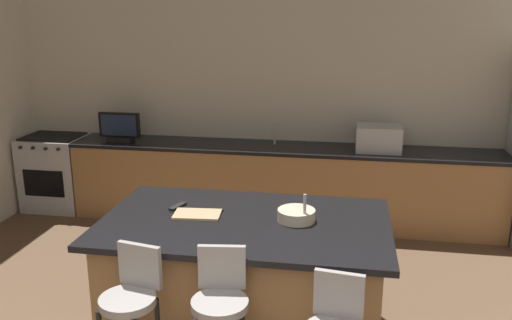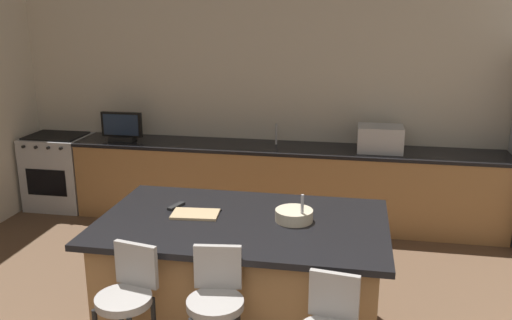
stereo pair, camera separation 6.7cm
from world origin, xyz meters
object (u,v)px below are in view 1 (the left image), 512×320
object	(u,v)px
kitchen_island	(245,278)
cutting_board	(197,214)
bar_stool_center	(221,316)
fruit_bowl	(296,215)
range_oven	(56,172)
microwave	(378,138)
tv_remote	(178,206)
tv_monitor	(120,128)
bar_stool_left	(132,312)
cell_phone	(215,213)

from	to	relation	value
kitchen_island	cutting_board	distance (m)	0.59
bar_stool_center	fruit_bowl	size ratio (longest dim) A/B	3.79
bar_stool_center	cutting_board	bearing A→B (deg)	107.16
kitchen_island	fruit_bowl	xyz separation A→B (m)	(0.36, 0.06, 0.50)
fruit_bowl	range_oven	bearing A→B (deg)	144.43
range_oven	cutting_board	xyz separation A→B (m)	(2.45, -2.29, 0.48)
microwave	tv_remote	distance (m)	2.68
bar_stool_center	fruit_bowl	bearing A→B (deg)	58.12
bar_stool_center	tv_remote	bearing A→B (deg)	113.60
kitchen_island	tv_monitor	world-z (taller)	tv_monitor
tv_monitor	fruit_bowl	size ratio (longest dim) A/B	1.82
tv_remote	range_oven	bearing A→B (deg)	155.32
range_oven	bar_stool_left	bearing A→B (deg)	-54.02
tv_monitor	bar_stool_center	bearing A→B (deg)	-57.62
bar_stool_center	fruit_bowl	distance (m)	0.95
bar_stool_center	cutting_board	world-z (taller)	bar_stool_center
range_oven	tv_monitor	distance (m)	1.07
bar_stool_left	tv_remote	xyz separation A→B (m)	(0.00, 0.95, 0.33)
kitchen_island	cell_phone	distance (m)	0.52
tv_monitor	fruit_bowl	world-z (taller)	tv_monitor
cell_phone	bar_stool_left	bearing A→B (deg)	-98.26
cell_phone	tv_remote	distance (m)	0.32
bar_stool_left	tv_remote	world-z (taller)	bar_stool_left
kitchen_island	bar_stool_left	distance (m)	0.97
cell_phone	cutting_board	distance (m)	0.13
tv_monitor	cell_phone	size ratio (longest dim) A/B	3.25
tv_remote	microwave	bearing A→B (deg)	72.78
tv_monitor	tv_remote	world-z (taller)	tv_monitor
bar_stool_left	fruit_bowl	world-z (taller)	fruit_bowl
tv_remote	cutting_board	distance (m)	0.23
fruit_bowl	bar_stool_center	bearing A→B (deg)	-114.64
cell_phone	tv_remote	world-z (taller)	tv_remote
range_oven	bar_stool_center	world-z (taller)	bar_stool_center
tv_monitor	bar_stool_left	world-z (taller)	tv_monitor
kitchen_island	bar_stool_center	world-z (taller)	bar_stool_center
fruit_bowl	cell_phone	distance (m)	0.60
bar_stool_center	tv_monitor	bearing A→B (deg)	115.14
cell_phone	tv_remote	size ratio (longest dim) A/B	0.88
kitchen_island	bar_stool_center	xyz separation A→B (m)	(-0.00, -0.75, 0.14)
range_oven	bar_stool_center	xyz separation A→B (m)	(2.80, -3.07, 0.16)
cell_phone	cutting_board	bearing A→B (deg)	-142.38
kitchen_island	cell_phone	bearing A→B (deg)	158.82
microwave	bar_stool_center	bearing A→B (deg)	-108.71
tv_monitor	cell_phone	xyz separation A→B (m)	(1.68, -2.18, -0.11)
bar_stool_left	cutting_board	size ratio (longest dim) A/B	2.98
tv_monitor	fruit_bowl	distance (m)	3.18
tv_monitor	bar_stool_center	distance (m)	3.60
kitchen_island	cutting_board	bearing A→B (deg)	174.77
bar_stool_center	cell_phone	distance (m)	0.93
microwave	tv_remote	size ratio (longest dim) A/B	2.82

